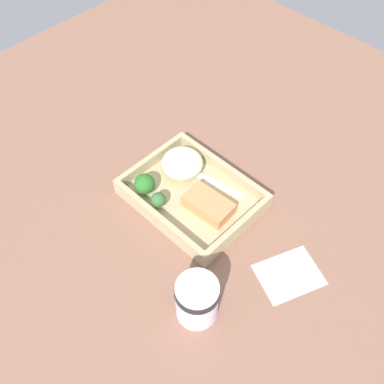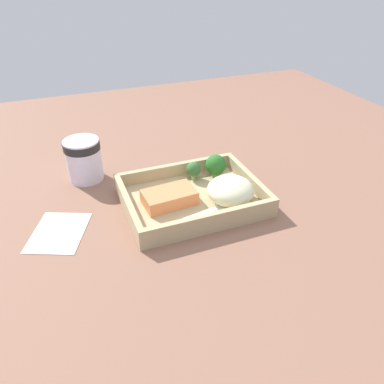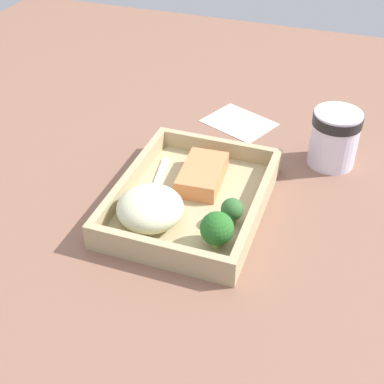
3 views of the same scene
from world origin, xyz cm
name	(u,v)px [view 1 (image 1 of 3)]	position (x,y,z in cm)	size (l,w,h in cm)	color
ground_plane	(192,202)	(0.00, 0.00, -1.00)	(160.00, 160.00, 2.00)	#845B48
takeout_tray	(192,198)	(0.00, 0.00, 0.60)	(27.70, 21.27, 1.20)	tan
tray_rim	(192,192)	(0.00, 0.00, 2.66)	(27.70, 21.27, 2.91)	tan
salmon_fillet	(208,205)	(-4.87, 0.25, 2.60)	(10.35, 6.15, 2.81)	#E98450
mashed_potatoes	(182,163)	(6.79, -3.81, 3.78)	(9.46, 9.48, 5.17)	beige
broccoli_floret_1	(158,200)	(3.10, 7.06, 3.59)	(3.23, 3.23, 4.11)	#83AF5F
broccoli_floret_2	(145,184)	(8.14, 6.39, 4.01)	(4.59, 4.59, 5.21)	#7E9A50
fork	(210,180)	(0.24, -6.03, 1.42)	(15.85, 4.38, 0.44)	white
paper_cup	(197,299)	(-18.86, 18.06, 5.35)	(7.97, 7.97, 9.56)	white
receipt_slip	(289,275)	(-26.64, 0.16, 0.12)	(9.35, 12.02, 0.24)	white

